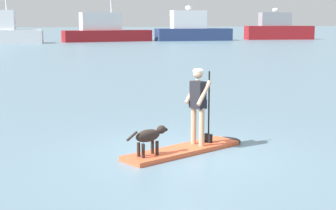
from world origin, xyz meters
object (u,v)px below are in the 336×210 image
Objects in this scene: moored_boat_far_port at (105,31)px; moored_boat_outer at (278,29)px; person_paddler at (198,101)px; dog at (150,136)px; paddleboard at (190,149)px; moored_boat_starboard at (2,31)px; moored_boat_far_starboard at (192,29)px.

moored_boat_far_port reaches higher than moored_boat_outer.
person_paddler is 1.70× the size of dog.
paddleboard is at bearing 22.72° from dog.
person_paddler reaches higher than dog.
person_paddler is at bearing -121.65° from moored_boat_outer.
moored_boat_starboard is at bearing 93.56° from person_paddler.
moored_boat_far_starboard is at bearing -2.46° from moored_boat_far_port.
paddleboard is 0.33× the size of moored_boat_starboard.
moored_boat_starboard is at bearing 92.24° from dog.
dog is 0.10× the size of moored_boat_outer.
moored_boat_starboard is (-3.53, 56.77, 0.41)m from person_paddler.
moored_boat_far_port reaches higher than moored_boat_starboard.
moored_boat_starboard is 0.93× the size of moored_boat_outer.
dog is 59.88m from moored_boat_far_port.
person_paddler is 67.93m from moored_boat_outer.
moored_boat_starboard is 25.45m from moored_boat_far_starboard.
paddleboard is 0.31× the size of moored_boat_outer.
moored_boat_starboard reaches higher than dog.
moored_boat_outer is (39.17, 1.06, -0.00)m from moored_boat_starboard.
paddleboard is at bearing -86.68° from moored_boat_starboard.
moored_boat_far_port is 12.22m from moored_boat_far_starboard.
paddleboard is 3.17× the size of dog.
moored_boat_far_starboard reaches higher than paddleboard.
person_paddler is 0.16× the size of moored_boat_far_starboard.
moored_boat_starboard is at bearing -173.33° from moored_boat_far_port.
moored_boat_starboard is 13.31m from moored_boat_far_port.
moored_boat_starboard is at bearing -178.46° from moored_boat_outer.
moored_boat_far_starboard is 13.74m from moored_boat_outer.
moored_boat_far_starboard reaches higher than dog.
dog is 0.08× the size of moored_boat_far_port.
paddleboard is 59.27m from moored_boat_far_port.
moored_boat_far_starboard is at bearing 69.07° from paddleboard.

